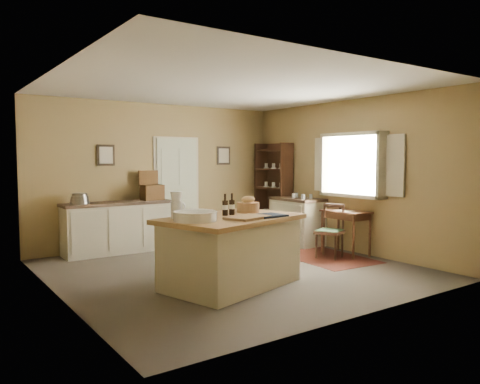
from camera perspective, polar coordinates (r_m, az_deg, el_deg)
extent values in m
plane|color=#4D453B|center=(7.12, -0.91, -9.40)|extent=(5.00, 5.00, 0.00)
cube|color=olive|center=(9.11, -9.77, 2.09)|extent=(5.00, 0.10, 2.70)
cube|color=olive|center=(5.06, 15.13, 0.40)|extent=(5.00, 0.10, 2.70)
cube|color=olive|center=(5.91, -21.47, 0.78)|extent=(0.10, 5.00, 2.70)
cube|color=olive|center=(8.58, 13.06, 1.92)|extent=(0.10, 5.00, 2.70)
plane|color=silver|center=(7.00, -0.94, 12.63)|extent=(5.00, 5.00, 0.00)
cube|color=beige|center=(9.25, -7.70, 0.31)|extent=(0.97, 0.06, 2.11)
cube|color=black|center=(8.69, -16.04, 4.33)|extent=(0.32, 0.02, 0.38)
cube|color=beige|center=(8.68, -16.01, 4.34)|extent=(0.24, 0.01, 0.30)
cube|color=black|center=(9.79, -2.02, 4.45)|extent=(0.32, 0.02, 0.38)
cube|color=beige|center=(9.78, -1.98, 4.45)|extent=(0.24, 0.01, 0.30)
cube|color=#B9B496|center=(8.37, 13.47, -0.40)|extent=(0.25, 1.32, 0.06)
cube|color=#B9B496|center=(8.36, 13.59, 6.86)|extent=(0.25, 1.32, 0.06)
cube|color=white|center=(8.44, 14.07, 3.23)|extent=(0.01, 1.20, 1.00)
cube|color=#B9B496|center=(7.90, 18.40, 3.08)|extent=(0.04, 0.35, 1.00)
cube|color=#B9B496|center=(8.97, 9.96, 3.34)|extent=(0.04, 0.35, 1.00)
cube|color=#B9B496|center=(6.15, -1.10, -7.50)|extent=(1.91, 1.47, 0.85)
cube|color=#8C613E|center=(6.08, -1.10, -3.30)|extent=(2.06, 1.63, 0.06)
cylinder|color=white|center=(5.68, -5.50, -2.98)|extent=(0.53, 0.53, 0.11)
cube|color=#8C613E|center=(5.87, 0.90, -3.12)|extent=(0.61, 0.50, 0.03)
cube|color=black|center=(6.10, 3.47, -2.88)|extent=(0.44, 0.36, 0.02)
cylinder|color=#966640|center=(6.54, 0.99, -1.88)|extent=(0.32, 0.32, 0.14)
cylinder|color=black|center=(6.18, -1.83, -1.55)|extent=(0.07, 0.07, 0.29)
cylinder|color=black|center=(6.25, -1.00, -1.48)|extent=(0.07, 0.07, 0.29)
cube|color=#B9B496|center=(8.55, -14.63, -4.35)|extent=(1.88, 0.52, 0.85)
cube|color=#332319|center=(8.49, -14.68, -1.34)|extent=(1.92, 0.55, 0.05)
cube|color=#462B13|center=(8.73, -10.66, -0.05)|extent=(0.38, 0.28, 0.28)
cylinder|color=#59544F|center=(8.28, -18.97, -0.77)|extent=(0.32, 0.32, 0.18)
cube|color=#41130C|center=(8.04, 10.52, -7.86)|extent=(1.21, 1.67, 0.01)
cube|color=#361D10|center=(8.25, 12.78, -2.34)|extent=(0.49, 0.80, 0.03)
cube|color=#361D10|center=(8.26, 12.78, -2.82)|extent=(0.43, 0.74, 0.10)
cube|color=silver|center=(8.21, 12.55, -2.24)|extent=(0.22, 0.30, 0.01)
cylinder|color=black|center=(8.46, 12.14, -1.89)|extent=(0.05, 0.05, 0.05)
cylinder|color=#361D10|center=(7.92, 13.67, -5.48)|extent=(0.04, 0.04, 0.72)
cylinder|color=#361D10|center=(8.22, 15.55, -5.16)|extent=(0.04, 0.04, 0.72)
cylinder|color=#361D10|center=(8.40, 9.99, -4.87)|extent=(0.04, 0.04, 0.72)
cylinder|color=#361D10|center=(8.69, 11.90, -4.60)|extent=(0.04, 0.04, 0.72)
cube|color=#B9B496|center=(9.16, 6.98, -3.67)|extent=(0.57, 1.03, 0.85)
cube|color=#332319|center=(9.11, 7.00, -0.87)|extent=(0.60, 1.07, 0.05)
cylinder|color=silver|center=(8.97, 7.52, -0.50)|extent=(0.25, 0.25, 0.09)
cube|color=black|center=(9.51, 5.71, 0.04)|extent=(0.34, 0.04, 1.98)
cube|color=black|center=(10.17, 2.59, 0.32)|extent=(0.34, 0.04, 1.98)
cube|color=black|center=(9.94, 4.80, 0.22)|extent=(0.02, 0.89, 1.98)
cube|color=black|center=(9.94, 4.07, -5.22)|extent=(0.34, 0.85, 0.03)
cube|color=black|center=(9.88, 4.08, -2.39)|extent=(0.34, 0.85, 0.03)
cube|color=black|center=(9.83, 4.10, 0.47)|extent=(0.34, 0.85, 0.03)
cube|color=black|center=(9.81, 4.11, 2.78)|extent=(0.34, 0.85, 0.03)
cube|color=black|center=(9.81, 4.12, 5.09)|extent=(0.34, 0.85, 0.03)
cylinder|color=white|center=(9.83, 4.10, 0.82)|extent=(0.12, 0.12, 0.11)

